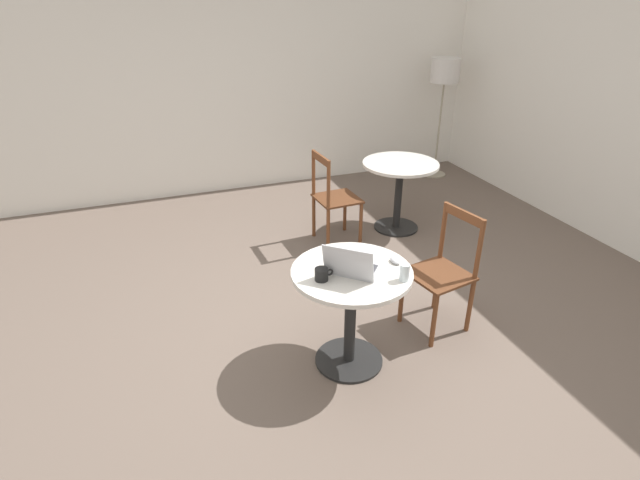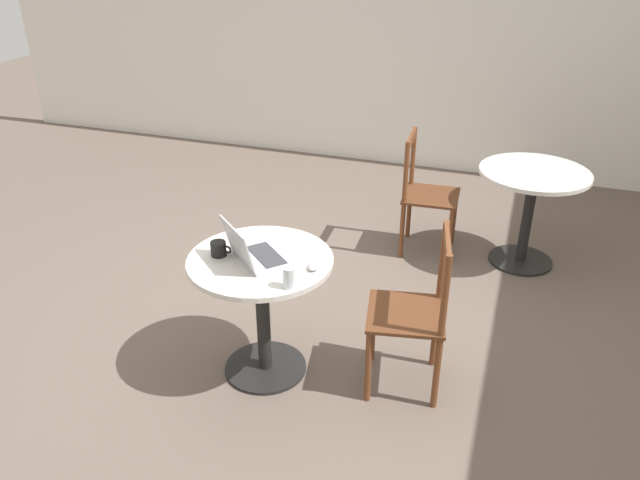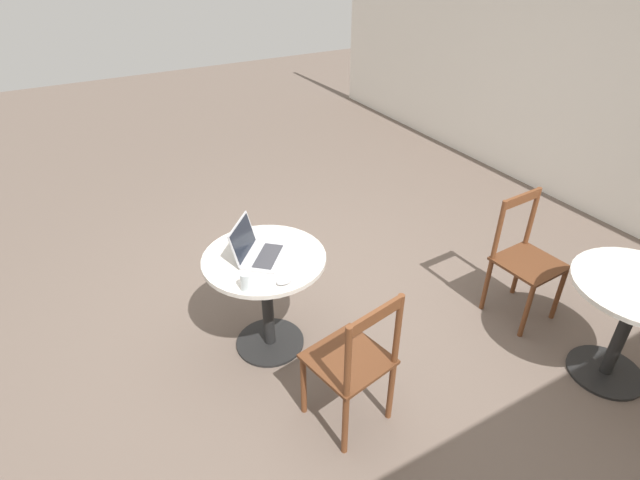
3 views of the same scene
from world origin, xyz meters
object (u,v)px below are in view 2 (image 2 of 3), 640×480
(cafe_table_near, at_px, (261,288))
(mug, at_px, (219,249))
(cafe_table_mid, at_px, (531,195))
(chair_mid_left, at_px, (425,195))
(mouse, at_px, (314,266))
(laptop, at_px, (255,253))
(chair_near_right, at_px, (414,314))
(drinking_glass, at_px, (289,278))

(cafe_table_near, distance_m, mug, 0.32)
(cafe_table_mid, relative_size, chair_mid_left, 0.84)
(cafe_table_mid, height_order, mouse, mouse)
(cafe_table_near, relative_size, cafe_table_mid, 1.00)
(laptop, bearing_deg, mug, -177.86)
(chair_near_right, relative_size, laptop, 2.20)
(chair_near_right, distance_m, mouse, 0.61)
(mug, bearing_deg, chair_near_right, 10.84)
(cafe_table_near, distance_m, drinking_glass, 0.42)
(chair_near_right, xyz_separation_m, mug, (-1.05, -0.20, 0.32))
(mouse, xyz_separation_m, mug, (-0.53, -0.03, 0.02))
(cafe_table_near, relative_size, laptop, 1.85)
(cafe_table_mid, relative_size, mug, 6.56)
(laptop, xyz_separation_m, mug, (-0.21, -0.01, -0.01))
(chair_mid_left, relative_size, laptop, 2.20)
(laptop, bearing_deg, chair_near_right, 12.96)
(cafe_table_near, relative_size, drinking_glass, 7.02)
(chair_near_right, bearing_deg, chair_mid_left, 98.34)
(laptop, height_order, mug, laptop)
(cafe_table_near, distance_m, chair_mid_left, 1.88)
(cafe_table_near, bearing_deg, chair_near_right, 10.91)
(chair_mid_left, bearing_deg, laptop, -108.23)
(drinking_glass, bearing_deg, mug, 159.19)
(chair_mid_left, xyz_separation_m, mouse, (-0.27, -1.79, 0.29))
(cafe_table_mid, relative_size, drinking_glass, 7.02)
(laptop, distance_m, drinking_glass, 0.33)
(mug, bearing_deg, cafe_table_near, 10.61)
(cafe_table_mid, relative_size, mouse, 7.92)
(mouse, relative_size, mug, 0.83)
(mug, bearing_deg, laptop, 2.14)
(chair_near_right, distance_m, mug, 1.11)
(cafe_table_near, distance_m, cafe_table_mid, 2.28)
(cafe_table_mid, xyz_separation_m, mouse, (-1.04, -1.84, 0.21))
(laptop, bearing_deg, drinking_glass, -35.19)
(cafe_table_near, xyz_separation_m, mouse, (0.31, -0.01, 0.21))
(chair_near_right, bearing_deg, cafe_table_mid, 72.44)
(cafe_table_mid, distance_m, drinking_glass, 2.34)
(chair_near_right, height_order, laptop, laptop)
(chair_near_right, distance_m, laptop, 0.92)
(drinking_glass, bearing_deg, chair_near_right, 33.95)
(cafe_table_mid, bearing_deg, chair_mid_left, -176.69)
(mouse, xyz_separation_m, drinking_glass, (-0.05, -0.22, 0.04))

